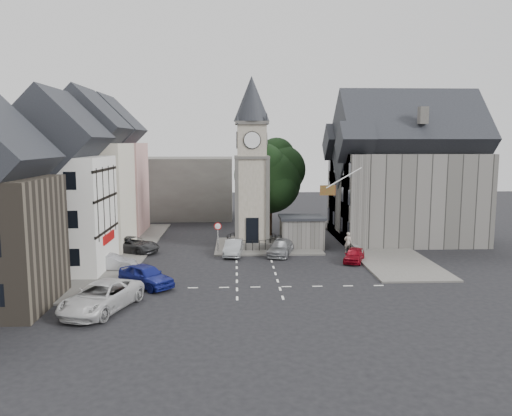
{
  "coord_description": "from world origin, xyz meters",
  "views": [
    {
      "loc": [
        -1.6,
        -39.55,
        10.22
      ],
      "look_at": [
        0.29,
        5.0,
        4.22
      ],
      "focal_mm": 35.0,
      "sensor_mm": 36.0,
      "label": 1
    }
  ],
  "objects_px": {
    "clock_tower": "(252,163)",
    "pedestrian": "(348,242)",
    "car_west_blue": "(146,276)",
    "car_east_red": "(354,255)",
    "stone_shelter": "(302,232)"
  },
  "relations": [
    {
      "from": "stone_shelter",
      "to": "clock_tower",
      "type": "bearing_deg",
      "value": 174.16
    },
    {
      "from": "car_east_red",
      "to": "stone_shelter",
      "type": "bearing_deg",
      "value": 144.38
    },
    {
      "from": "car_east_red",
      "to": "clock_tower",
      "type": "bearing_deg",
      "value": 165.35
    },
    {
      "from": "pedestrian",
      "to": "stone_shelter",
      "type": "bearing_deg",
      "value": -31.84
    },
    {
      "from": "clock_tower",
      "to": "car_west_blue",
      "type": "xyz_separation_m",
      "value": [
        -7.92,
        -13.01,
        -7.33
      ]
    },
    {
      "from": "clock_tower",
      "to": "pedestrian",
      "type": "xyz_separation_m",
      "value": [
        8.75,
        -2.94,
        -7.16
      ]
    },
    {
      "from": "clock_tower",
      "to": "stone_shelter",
      "type": "height_order",
      "value": "clock_tower"
    },
    {
      "from": "clock_tower",
      "to": "car_west_blue",
      "type": "distance_m",
      "value": 16.9
    },
    {
      "from": "car_east_red",
      "to": "pedestrian",
      "type": "relative_size",
      "value": 1.86
    },
    {
      "from": "clock_tower",
      "to": "stone_shelter",
      "type": "xyz_separation_m",
      "value": [
        4.8,
        -0.49,
        -6.57
      ]
    },
    {
      "from": "stone_shelter",
      "to": "car_east_red",
      "type": "xyz_separation_m",
      "value": [
        3.7,
        -5.94,
        -0.94
      ]
    },
    {
      "from": "clock_tower",
      "to": "pedestrian",
      "type": "relative_size",
      "value": 8.42
    },
    {
      "from": "clock_tower",
      "to": "car_west_blue",
      "type": "relative_size",
      "value": 3.49
    },
    {
      "from": "car_west_blue",
      "to": "car_east_red",
      "type": "relative_size",
      "value": 1.3
    },
    {
      "from": "clock_tower",
      "to": "car_east_red",
      "type": "distance_m",
      "value": 13.04
    }
  ]
}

